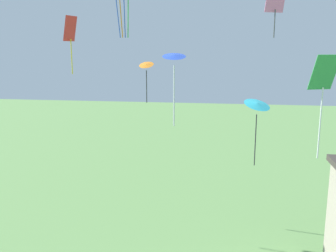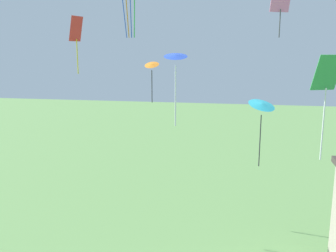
# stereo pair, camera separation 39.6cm
# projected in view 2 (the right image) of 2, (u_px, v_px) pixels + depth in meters

# --- Properties ---
(kite_blue_delta) EXTENTS (0.94, 0.93, 2.65)m
(kite_blue_delta) POSITION_uv_depth(u_px,v_px,m) (176.00, 60.00, 13.09)
(kite_blue_delta) COLOR blue
(kite_red_diamond) EXTENTS (0.47, 0.93, 2.86)m
(kite_red_diamond) POSITION_uv_depth(u_px,v_px,m) (76.00, 33.00, 18.76)
(kite_red_diamond) COLOR red
(kite_orange_delta) EXTENTS (0.87, 0.83, 2.26)m
(kite_orange_delta) POSITION_uv_depth(u_px,v_px,m) (152.00, 67.00, 20.12)
(kite_orange_delta) COLOR orange
(kite_cyan_delta) EXTENTS (1.69, 1.68, 3.23)m
(kite_cyan_delta) POSITION_uv_depth(u_px,v_px,m) (262.00, 106.00, 17.21)
(kite_cyan_delta) COLOR #2DB2C6
(kite_green_diamond) EXTENTS (1.03, 0.80, 3.62)m
(kite_green_diamond) POSITION_uv_depth(u_px,v_px,m) (326.00, 84.00, 12.55)
(kite_green_diamond) COLOR green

